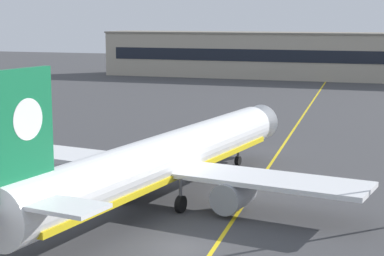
% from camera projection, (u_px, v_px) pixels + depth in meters
% --- Properties ---
extents(ground_plane, '(400.00, 400.00, 0.00)m').
position_uv_depth(ground_plane, '(184.00, 249.00, 41.31)').
color(ground_plane, '#3D3D3F').
extents(taxiway_centreline, '(11.17, 179.69, 0.01)m').
position_uv_depth(taxiway_centreline, '(277.00, 155.00, 69.36)').
color(taxiway_centreline, yellow).
rests_on(taxiway_centreline, ground).
extents(taxiway_lead_in_stripe, '(27.33, 53.68, 0.01)m').
position_uv_depth(taxiway_lead_in_stripe, '(11.00, 218.00, 47.55)').
color(taxiway_lead_in_stripe, yellow).
rests_on(taxiway_lead_in_stripe, ground).
extents(airliner_foreground, '(32.36, 41.38, 11.65)m').
position_uv_depth(airliner_foreground, '(163.00, 160.00, 51.22)').
color(airliner_foreground, white).
rests_on(airliner_foreground, ground).
extents(safety_cone_by_nose_gear, '(0.44, 0.44, 0.55)m').
position_uv_depth(safety_cone_by_nose_gear, '(219.00, 158.00, 66.77)').
color(safety_cone_by_nose_gear, orange).
rests_on(safety_cone_by_nose_gear, ground).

